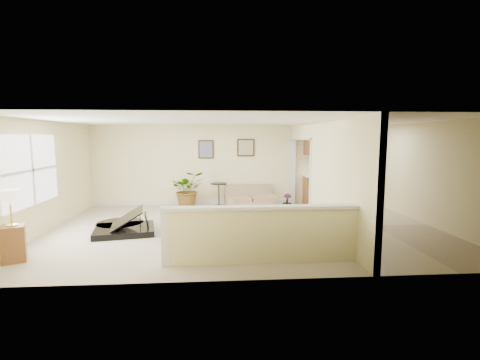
{
  "coord_description": "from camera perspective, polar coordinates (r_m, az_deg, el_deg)",
  "views": [
    {
      "loc": [
        -0.67,
        -7.96,
        2.13
      ],
      "look_at": [
        -0.07,
        0.4,
        1.09
      ],
      "focal_mm": 26.0,
      "sensor_mm": 36.0,
      "label": 1
    }
  ],
  "objects": [
    {
      "name": "floor",
      "position": [
        8.27,
        0.69,
        -7.89
      ],
      "size": [
        9.0,
        9.0,
        0.0
      ],
      "primitive_type": "plane",
      "color": "#BCAA92",
      "rests_on": "ground"
    },
    {
      "name": "back_wall",
      "position": [
        11.02,
        -0.61,
        2.47
      ],
      "size": [
        9.0,
        0.04,
        2.5
      ],
      "primitive_type": "cube",
      "color": "beige",
      "rests_on": "floor"
    },
    {
      "name": "front_wall",
      "position": [
        5.08,
        3.56,
        -2.96
      ],
      "size": [
        9.0,
        0.04,
        2.5
      ],
      "primitive_type": "cube",
      "color": "beige",
      "rests_on": "floor"
    },
    {
      "name": "left_wall",
      "position": [
        8.88,
        -29.64,
        0.43
      ],
      "size": [
        0.04,
        6.0,
        2.5
      ],
      "primitive_type": "cube",
      "color": "beige",
      "rests_on": "floor"
    },
    {
      "name": "right_wall",
      "position": [
        9.54,
        28.76,
        0.88
      ],
      "size": [
        0.04,
        6.0,
        2.5
      ],
      "primitive_type": "cube",
      "color": "beige",
      "rests_on": "floor"
    },
    {
      "name": "ceiling",
      "position": [
        8.0,
        0.72,
        9.69
      ],
      "size": [
        9.0,
        6.0,
        0.04
      ],
      "primitive_type": "cube",
      "color": "white",
      "rests_on": "back_wall"
    },
    {
      "name": "kitchen_vinyl",
      "position": [
        9.08,
        21.06,
        -6.97
      ],
      "size": [
        2.7,
        6.0,
        0.01
      ],
      "primitive_type": "cube",
      "color": "tan",
      "rests_on": "floor"
    },
    {
      "name": "interior_partition",
      "position": [
        8.63,
        12.56,
        0.81
      ],
      "size": [
        0.18,
        5.99,
        2.5
      ],
      "color": "beige",
      "rests_on": "floor"
    },
    {
      "name": "pony_half_wall",
      "position": [
        5.93,
        3.32,
        -8.74
      ],
      "size": [
        3.42,
        0.22,
        1.0
      ],
      "color": "beige",
      "rests_on": "floor"
    },
    {
      "name": "left_window",
      "position": [
        8.41,
        -31.09,
        1.39
      ],
      "size": [
        0.05,
        2.15,
        1.45
      ],
      "primitive_type": "cube",
      "color": "white",
      "rests_on": "left_wall"
    },
    {
      "name": "wall_art_left",
      "position": [
        10.94,
        -5.6,
        5.03
      ],
      "size": [
        0.48,
        0.04,
        0.58
      ],
      "color": "#322412",
      "rests_on": "back_wall"
    },
    {
      "name": "wall_mirror",
      "position": [
        10.98,
        0.96,
        5.33
      ],
      "size": [
        0.55,
        0.04,
        0.55
      ],
      "color": "#322412",
      "rests_on": "back_wall"
    },
    {
      "name": "kitchen_cabinets",
      "position": [
        11.44,
        15.64,
        0.46
      ],
      "size": [
        2.36,
        0.65,
        2.33
      ],
      "color": "brown",
      "rests_on": "floor"
    },
    {
      "name": "piano",
      "position": [
        8.28,
        -18.52,
        -4.65
      ],
      "size": [
        1.66,
        1.68,
        1.21
      ],
      "rotation": [
        0.0,
        0.0,
        0.19
      ],
      "color": "black",
      "rests_on": "floor"
    },
    {
      "name": "piano_bench",
      "position": [
        7.89,
        -10.03,
        -6.86
      ],
      "size": [
        0.47,
        0.79,
        0.5
      ],
      "primitive_type": "cube",
      "rotation": [
        0.0,
        0.0,
        -0.13
      ],
      "color": "black",
      "rests_on": "floor"
    },
    {
      "name": "loveseat",
      "position": [
        10.68,
        1.68,
        -2.69
      ],
      "size": [
        1.57,
        0.99,
        0.85
      ],
      "rotation": [
        0.0,
        0.0,
        0.1
      ],
      "color": "tan",
      "rests_on": "floor"
    },
    {
      "name": "accent_table",
      "position": [
        10.69,
        -3.49,
        -1.91
      ],
      "size": [
        0.5,
        0.5,
        0.73
      ],
      "color": "black",
      "rests_on": "floor"
    },
    {
      "name": "palm_plant",
      "position": [
        10.74,
        -8.54,
        -1.54
      ],
      "size": [
        1.17,
        1.08,
        1.1
      ],
      "color": "black",
      "rests_on": "floor"
    },
    {
      "name": "small_plant",
      "position": [
        10.4,
        7.74,
        -3.71
      ],
      "size": [
        0.3,
        0.3,
        0.47
      ],
      "color": "black",
      "rests_on": "floor"
    },
    {
      "name": "lamp_stand",
      "position": [
        7.17,
        -33.28,
        -7.08
      ],
      "size": [
        0.49,
        0.49,
        1.24
      ],
      "color": "brown",
      "rests_on": "floor"
    }
  ]
}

